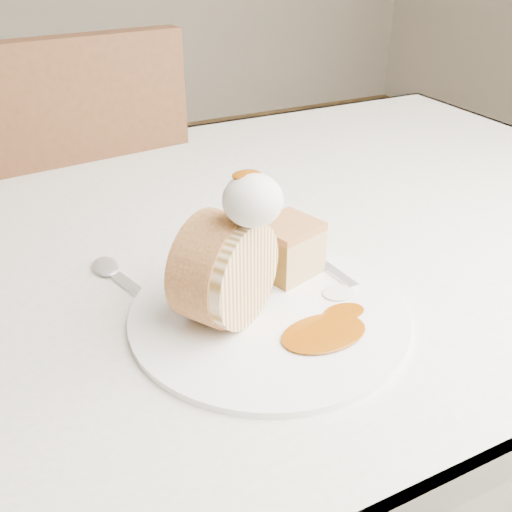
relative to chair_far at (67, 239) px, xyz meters
name	(u,v)px	position (x,y,z in m)	size (l,w,h in m)	color
table	(236,281)	(0.17, -0.46, 0.11)	(1.40, 0.90, 0.75)	white
chair_far	(67,239)	(0.00, 0.00, 0.00)	(0.50, 0.50, 0.96)	brown
plate	(269,313)	(0.12, -0.67, 0.21)	(0.29, 0.29, 0.01)	white
roulade_slice	(225,270)	(0.08, -0.66, 0.27)	(0.11, 0.11, 0.06)	beige
cake_chunk	(288,251)	(0.17, -0.61, 0.24)	(0.07, 0.06, 0.05)	tan
whipped_cream	(253,200)	(0.10, -0.67, 0.35)	(0.06, 0.06, 0.05)	silver
caramel_drizzle	(247,169)	(0.10, -0.67, 0.37)	(0.03, 0.02, 0.01)	#8B4205
caramel_pool	(324,333)	(0.15, -0.73, 0.21)	(0.09, 0.06, 0.00)	#8B4205
fork	(321,262)	(0.22, -0.61, 0.21)	(0.02, 0.17, 0.00)	silver
spoon	(149,300)	(0.01, -0.59, 0.21)	(0.03, 0.18, 0.00)	silver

